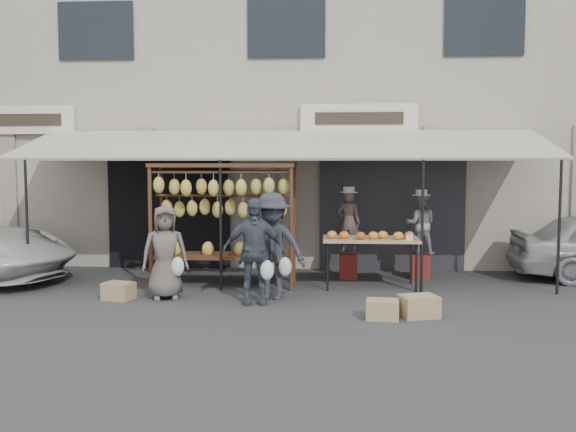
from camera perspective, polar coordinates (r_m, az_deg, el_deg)
name	(u,v)px	position (r m, az deg, el deg)	size (l,w,h in m)	color
ground_plane	(272,305)	(10.23, -1.46, -7.93)	(90.00, 90.00, 0.00)	#2D2D30
shophouse	(294,107)	(16.52, 0.56, 9.65)	(24.00, 6.15, 7.30)	#A39B8F
awning	(283,145)	(12.25, -0.48, 6.29)	(10.00, 2.35, 2.92)	beige
banana_rack	(223,200)	(11.62, -5.77, 1.38)	(2.60, 0.90, 2.24)	#3B2113
produce_table	(371,240)	(11.56, 7.37, -2.10)	(1.70, 0.90, 1.04)	tan
vendor_left	(349,222)	(12.43, 5.41, -0.57)	(0.45, 0.29, 1.23)	#534643
vendor_right	(421,224)	(12.61, 11.72, -0.70)	(0.57, 0.44, 1.17)	gray
customer_left	(165,252)	(10.76, -10.89, -3.20)	(0.76, 0.49, 1.55)	#5D5751
customer_mid	(253,251)	(10.22, -3.09, -3.14)	(0.99, 0.41, 1.69)	#404852
customer_right	(272,246)	(10.54, -1.44, -2.69)	(1.14, 0.65, 1.76)	#2F2E38
stool_left	(348,266)	(12.54, 5.38, -4.46)	(0.34, 0.34, 0.48)	maroon
stool_right	(420,266)	(12.71, 11.66, -4.41)	(0.34, 0.34, 0.48)	maroon
crate_near_a	(382,310)	(9.42, 8.40, -8.24)	(0.46, 0.35, 0.28)	tan
crate_near_b	(419,306)	(9.63, 11.54, -7.88)	(0.53, 0.40, 0.32)	tan
crate_far	(119,291)	(10.98, -14.83, -6.46)	(0.46, 0.35, 0.28)	tan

